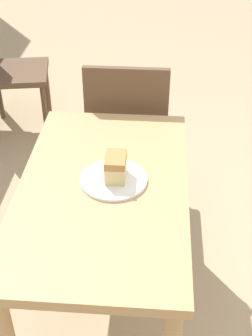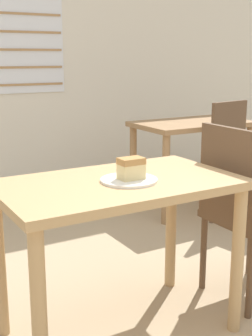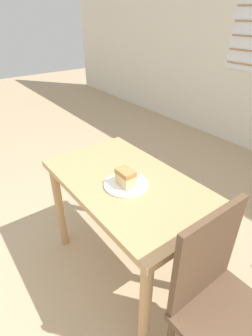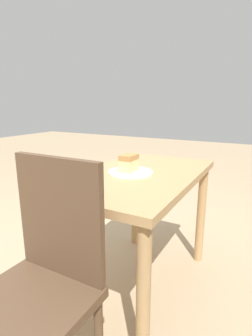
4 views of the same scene
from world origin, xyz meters
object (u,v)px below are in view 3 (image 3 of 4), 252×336
chair_near_window (222,304)px  plate (126,184)px  cake_slice (125,177)px  dining_table_near (128,197)px

chair_near_window → plate: chair_near_window is taller
chair_near_window → plate: 0.75m
cake_slice → chair_near_window: bearing=0.4°
plate → cake_slice: 0.06m
plate → dining_table_near: bearing=129.7°
chair_near_window → dining_table_near: bearing=86.8°
dining_table_near → plate: bearing=-50.3°
dining_table_near → cake_slice: 0.19m
chair_near_window → plate: (-0.71, 0.00, 0.25)m
chair_near_window → cake_slice: size_ratio=8.69×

